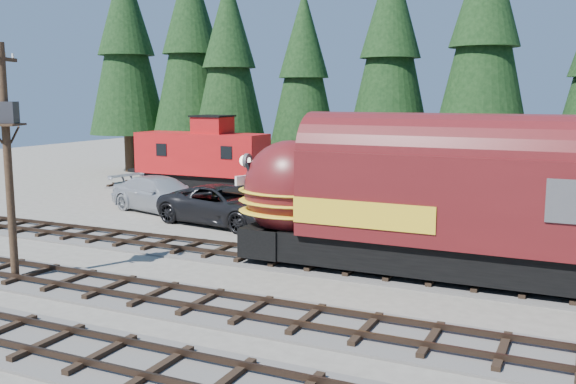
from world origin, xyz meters
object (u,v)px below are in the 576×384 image
at_px(pickup_truck_a, 225,205).
at_px(pickup_truck_b, 161,194).
at_px(caboose, 202,157).
at_px(utility_pole, 8,148).
at_px(locomotive, 441,208).
at_px(depot, 471,176).

relative_size(pickup_truck_a, pickup_truck_b, 1.06).
height_order(caboose, utility_pole, utility_pole).
bearing_deg(locomotive, pickup_truck_b, 158.18).
distance_m(depot, pickup_truck_b, 17.06).
bearing_deg(utility_pole, pickup_truck_a, 61.13).
relative_size(depot, pickup_truck_b, 1.90).
relative_size(caboose, pickup_truck_a, 1.28).
bearing_deg(utility_pole, locomotive, 4.30).
bearing_deg(pickup_truck_a, depot, -75.24).
bearing_deg(pickup_truck_b, utility_pole, -151.91).
distance_m(depot, utility_pole, 18.77).
relative_size(depot, caboose, 1.40).
height_order(pickup_truck_a, pickup_truck_b, pickup_truck_a).
relative_size(locomotive, caboose, 1.80).
relative_size(locomotive, utility_pole, 1.99).
distance_m(caboose, utility_pole, 21.34).
height_order(caboose, pickup_truck_b, caboose).
relative_size(depot, utility_pole, 1.55).
height_order(depot, utility_pole, utility_pole).
bearing_deg(depot, locomotive, -89.22).
relative_size(utility_pole, pickup_truck_a, 1.16).
xyz_separation_m(caboose, pickup_truck_a, (6.99, -8.72, -1.40)).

